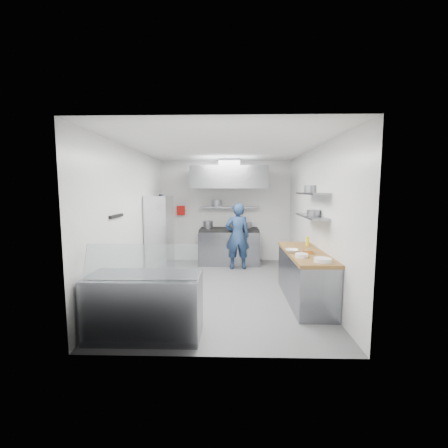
{
  "coord_description": "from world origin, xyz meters",
  "views": [
    {
      "loc": [
        0.17,
        -5.87,
        1.98
      ],
      "look_at": [
        0.0,
        0.6,
        1.25
      ],
      "focal_mm": 24.0,
      "sensor_mm": 36.0,
      "label": 1
    }
  ],
  "objects_px": {
    "gas_range": "(229,247)",
    "display_case": "(145,306)",
    "wire_rack": "(160,235)",
    "chef": "(237,236)"
  },
  "relations": [
    {
      "from": "chef",
      "to": "wire_rack",
      "type": "relative_size",
      "value": 0.9
    },
    {
      "from": "gas_range",
      "to": "wire_rack",
      "type": "distance_m",
      "value": 1.98
    },
    {
      "from": "gas_range",
      "to": "display_case",
      "type": "relative_size",
      "value": 1.07
    },
    {
      "from": "wire_rack",
      "to": "gas_range",
      "type": "bearing_deg",
      "value": 31.89
    },
    {
      "from": "gas_range",
      "to": "wire_rack",
      "type": "xyz_separation_m",
      "value": [
        -1.63,
        -1.01,
        0.48
      ]
    },
    {
      "from": "wire_rack",
      "to": "display_case",
      "type": "bearing_deg",
      "value": -80.25
    },
    {
      "from": "chef",
      "to": "display_case",
      "type": "height_order",
      "value": "chef"
    },
    {
      "from": "gas_range",
      "to": "wire_rack",
      "type": "height_order",
      "value": "wire_rack"
    },
    {
      "from": "display_case",
      "to": "gas_range",
      "type": "bearing_deg",
      "value": 74.98
    },
    {
      "from": "chef",
      "to": "wire_rack",
      "type": "distance_m",
      "value": 1.9
    }
  ]
}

